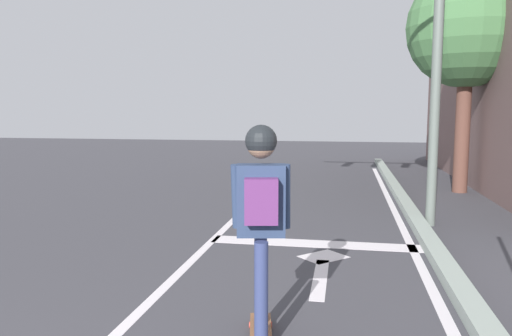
# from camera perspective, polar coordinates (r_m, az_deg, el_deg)

# --- Properties ---
(lane_line_center) EXTENTS (0.12, 20.00, 0.01)m
(lane_line_center) POSITION_cam_1_polar(r_m,az_deg,el_deg) (7.09, -5.77, -9.03)
(lane_line_center) COLOR silver
(lane_line_center) RESTS_ON ground
(lane_line_curbside) EXTENTS (0.12, 20.00, 0.01)m
(lane_line_curbside) POSITION_cam_1_polar(r_m,az_deg,el_deg) (6.89, 18.18, -9.80)
(lane_line_curbside) COLOR silver
(lane_line_curbside) RESTS_ON ground
(stop_bar) EXTENTS (3.02, 0.40, 0.01)m
(stop_bar) POSITION_cam_1_polar(r_m,az_deg,el_deg) (7.23, 6.87, -8.73)
(stop_bar) COLOR silver
(stop_bar) RESTS_ON ground
(lane_arrow_stem) EXTENTS (0.16, 1.40, 0.01)m
(lane_arrow_stem) POSITION_cam_1_polar(r_m,az_deg,el_deg) (5.82, 7.48, -12.60)
(lane_arrow_stem) COLOR silver
(lane_arrow_stem) RESTS_ON ground
(lane_arrow_head) EXTENTS (0.71, 0.71, 0.01)m
(lane_arrow_head) POSITION_cam_1_polar(r_m,az_deg,el_deg) (6.63, 7.86, -10.18)
(lane_arrow_head) COLOR silver
(lane_arrow_head) RESTS_ON ground
(curb_strip) EXTENTS (0.24, 24.00, 0.14)m
(curb_strip) POSITION_cam_1_polar(r_m,az_deg,el_deg) (6.91, 20.28, -9.26)
(curb_strip) COLOR #95A297
(curb_strip) RESTS_ON ground
(skateboard) EXTENTS (0.33, 0.82, 0.08)m
(skateboard) POSITION_cam_1_polar(r_m,az_deg,el_deg) (4.31, 0.57, -18.81)
(skateboard) COLOR brown
(skateboard) RESTS_ON ground
(skater) EXTENTS (0.47, 0.64, 1.73)m
(skater) POSITION_cam_1_polar(r_m,az_deg,el_deg) (3.94, 0.59, -4.03)
(skater) COLOR navy
(skater) RESTS_ON skateboard
(roadside_tree) EXTENTS (2.72, 2.72, 5.16)m
(roadside_tree) POSITION_cam_1_polar(r_m,az_deg,el_deg) (12.53, 23.39, 14.62)
(roadside_tree) COLOR brown
(roadside_tree) RESTS_ON ground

